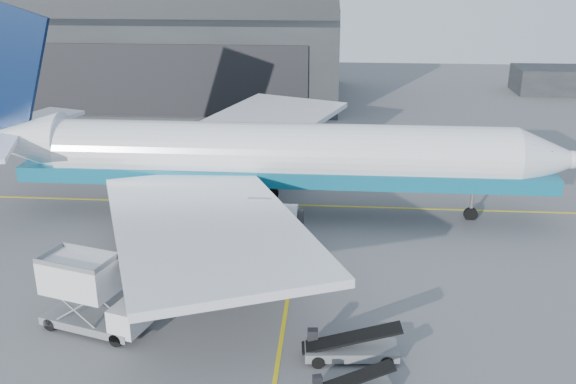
# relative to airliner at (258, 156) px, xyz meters

# --- Properties ---
(ground) EXTENTS (200.00, 200.00, 0.00)m
(ground) POSITION_rel_airliner_xyz_m (3.53, -17.92, -5.09)
(ground) COLOR #565659
(ground) RESTS_ON ground
(taxi_lines) EXTENTS (80.00, 42.12, 0.02)m
(taxi_lines) POSITION_rel_airliner_xyz_m (3.53, -5.25, -5.08)
(taxi_lines) COLOR yellow
(taxi_lines) RESTS_ON ground
(hangar) EXTENTS (50.00, 28.30, 28.00)m
(hangar) POSITION_rel_airliner_xyz_m (-18.47, 47.03, 4.45)
(hangar) COLOR black
(hangar) RESTS_ON ground
(distant_bldg_a) EXTENTS (14.00, 8.00, 4.00)m
(distant_bldg_a) POSITION_rel_airliner_xyz_m (41.53, 54.08, -5.09)
(distant_bldg_a) COLOR black
(distant_bldg_a) RESTS_ON ground
(airliner) EXTENTS (51.84, 50.27, 18.19)m
(airliner) POSITION_rel_airliner_xyz_m (0.00, 0.00, 0.00)
(airliner) COLOR white
(airliner) RESTS_ON ground
(catering_truck) EXTENTS (6.75, 4.05, 4.37)m
(catering_truck) POSITION_rel_airliner_xyz_m (-7.61, -18.57, -2.88)
(catering_truck) COLOR slate
(catering_truck) RESTS_ON ground
(pushback_tug) EXTENTS (4.85, 3.69, 1.99)m
(pushback_tug) POSITION_rel_airliner_xyz_m (2.25, -11.80, -4.34)
(pushback_tug) COLOR black
(pushback_tug) RESTS_ON ground
(belt_loader_b) EXTENTS (5.45, 2.24, 2.05)m
(belt_loader_b) POSITION_rel_airliner_xyz_m (7.41, -20.41, -4.46)
(belt_loader_b) COLOR slate
(belt_loader_b) RESTS_ON ground
(traffic_cone) EXTENTS (0.35, 0.35, 0.50)m
(traffic_cone) POSITION_rel_airliner_xyz_m (5.49, -19.17, -4.85)
(traffic_cone) COLOR #FF6308
(traffic_cone) RESTS_ON ground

